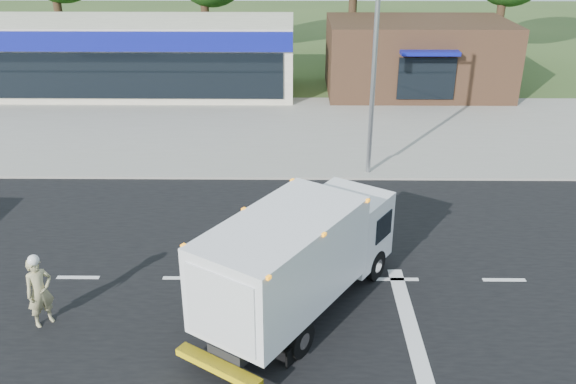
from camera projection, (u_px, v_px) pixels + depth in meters
The scene contains 10 objects.
ground at pixel (290, 279), 17.13m from camera, with size 120.00×120.00×0.00m, color #385123.
road_asphalt at pixel (290, 279), 17.13m from camera, with size 60.00×14.00×0.02m, color black.
sidewalk at pixel (292, 167), 24.56m from camera, with size 60.00×2.40×0.12m, color gray.
parking_apron at pixel (292, 123), 29.86m from camera, with size 60.00×9.00×0.02m, color gray.
lane_markings at pixel (342, 307), 15.89m from camera, with size 55.20×7.00×0.01m.
ems_box_truck at pixel (299, 254), 14.99m from camera, with size 5.44×6.79×2.99m.
emergency_worker at pixel (39, 291), 14.90m from camera, with size 0.79×0.80×1.97m.
retail_strip_mall at pixel (134, 56), 34.50m from camera, with size 18.00×6.20×4.00m.
brown_storefront at pixel (417, 57), 34.40m from camera, with size 10.00×6.70×4.00m.
traffic_signal_pole at pixel (357, 49), 21.97m from camera, with size 3.51×0.25×8.00m.
Camera 1 is at (0.09, -14.55, 9.37)m, focal length 38.00 mm.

